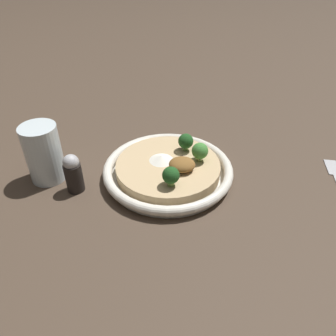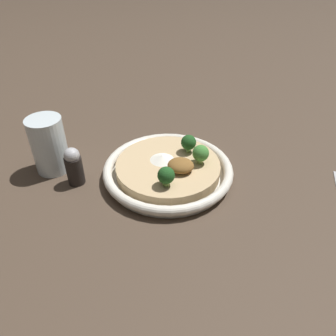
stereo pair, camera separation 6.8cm
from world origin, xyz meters
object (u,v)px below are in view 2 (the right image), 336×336
Objects in this scene: broccoli_left at (201,153)px; risotto_bowl at (168,170)px; pepper_shaker at (74,166)px; drinking_glass at (49,145)px; broccoli_front at (189,143)px; broccoli_back_left at (166,176)px.

risotto_bowl is at bearing 10.37° from broccoli_left.
drinking_glass is at bearing -30.17° from pepper_shaker.
broccoli_front is 0.99× the size of broccoli_back_left.
pepper_shaker is at bearing 24.25° from broccoli_front.
broccoli_back_left is 0.26m from drinking_glass.
broccoli_back_left is (-0.01, 0.07, 0.04)m from risotto_bowl.
drinking_glass is at bearing 2.21° from risotto_bowl.
risotto_bowl is 0.08m from broccoli_left.
pepper_shaker reaches higher than risotto_bowl.
broccoli_front is 0.29m from drinking_glass.
pepper_shaker reaches higher than broccoli_back_left.
drinking_glass is at bearing 3.91° from broccoli_left.
risotto_bowl is at bearing -165.20° from pepper_shaker.
drinking_glass reaches higher than pepper_shaker.
broccoli_left reaches higher than risotto_bowl.
broccoli_front is 0.24m from pepper_shaker.
broccoli_left is (-0.07, -0.01, 0.04)m from risotto_bowl.
drinking_glass reaches higher than risotto_bowl.
risotto_bowl is 6.83× the size of broccoli_back_left.
risotto_bowl is 6.90× the size of broccoli_front.
broccoli_back_left is 0.48× the size of pepper_shaker.
broccoli_left is 0.50× the size of pepper_shaker.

